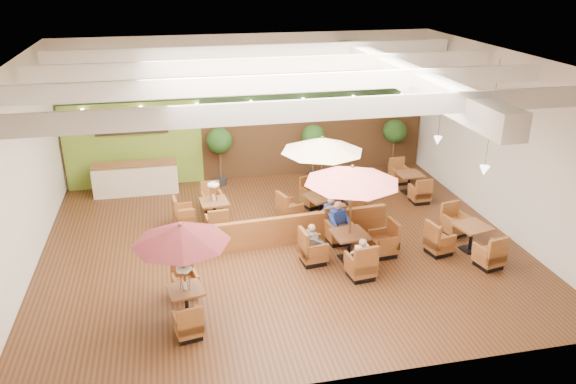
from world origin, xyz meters
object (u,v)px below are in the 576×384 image
object	(u,v)px
diner_3	(330,211)
diner_4	(352,196)
table_4	(462,240)
diner_0	(362,254)
table_2	(322,164)
diner_2	(313,239)
service_counter	(136,178)
table_5	(409,183)
table_0	(182,246)
table_1	(351,197)
topiary_0	(220,143)
table_3	(207,210)
topiary_1	(313,139)
topiary_2	(395,133)
diner_1	(339,219)
booth_divider	(283,231)

from	to	relation	value
diner_3	diner_4	xyz separation A→B (m)	(1.05, 1.05, -0.01)
table_4	diner_4	distance (m)	3.87
table_4	diner_0	distance (m)	3.49
table_2	diner_2	xyz separation A→B (m)	(-0.97, -2.76, -1.19)
service_counter	table_5	world-z (taller)	service_counter
diner_4	table_0	bearing A→B (deg)	107.05
service_counter	table_1	size ratio (longest dim) A/B	1.04
topiary_0	table_5	bearing A→B (deg)	-18.41
table_0	diner_3	world-z (taller)	table_0
service_counter	diner_4	world-z (taller)	diner_4
table_3	topiary_1	distance (m)	5.62
topiary_1	diner_0	world-z (taller)	topiary_1
topiary_0	diner_0	world-z (taller)	topiary_0
table_1	table_3	size ratio (longest dim) A/B	1.08
table_3	table_5	bearing A→B (deg)	3.05
diner_2	diner_3	bearing A→B (deg)	143.00
topiary_2	diner_1	size ratio (longest dim) A/B	2.52
table_1	topiary_1	bearing A→B (deg)	78.28
table_2	diner_1	distance (m)	2.06
booth_divider	table_0	bearing A→B (deg)	-138.61
table_3	diner_0	xyz separation A→B (m)	(3.78, -4.28, 0.28)
table_5	diner_3	bearing A→B (deg)	-148.09
topiary_2	diner_3	distance (m)	6.34
table_2	table_0	bearing A→B (deg)	-153.64
topiary_0	diner_0	xyz separation A→B (m)	(2.98, -7.59, -0.93)
diner_4	diner_1	bearing A→B (deg)	128.45
table_1	diner_2	size ratio (longest dim) A/B	3.81
table_3	table_4	distance (m)	7.96
topiary_2	diner_4	world-z (taller)	topiary_2
table_2	topiary_2	xyz separation A→B (m)	(4.02, 3.77, -0.32)
diner_1	table_1	bearing A→B (deg)	74.23
topiary_1	diner_2	size ratio (longest dim) A/B	2.84
service_counter	table_4	xyz separation A→B (m)	(9.48, -6.58, -0.20)
table_3	table_4	xyz separation A→B (m)	(7.16, -3.47, -0.08)
table_0	diner_2	bearing A→B (deg)	15.80
table_2	table_4	size ratio (longest dim) A/B	1.06
table_0	topiary_2	bearing A→B (deg)	33.41
topiary_0	diner_2	world-z (taller)	topiary_0
service_counter	table_4	bearing A→B (deg)	-34.74
table_2	diner_2	world-z (taller)	table_2
topiary_2	table_2	bearing A→B (deg)	-136.81
diner_1	diner_4	xyz separation A→B (m)	(0.97, 1.71, -0.04)
table_2	table_3	world-z (taller)	table_2
table_1	topiary_0	bearing A→B (deg)	108.20
table_5	diner_2	distance (m)	6.43
diner_3	topiary_0	bearing A→B (deg)	105.59
table_1	diner_1	size ratio (longest dim) A/B	3.34
table_2	table_5	distance (m)	4.38
booth_divider	topiary_2	xyz separation A→B (m)	(5.59, 5.27, 1.16)
service_counter	table_0	distance (m)	8.36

